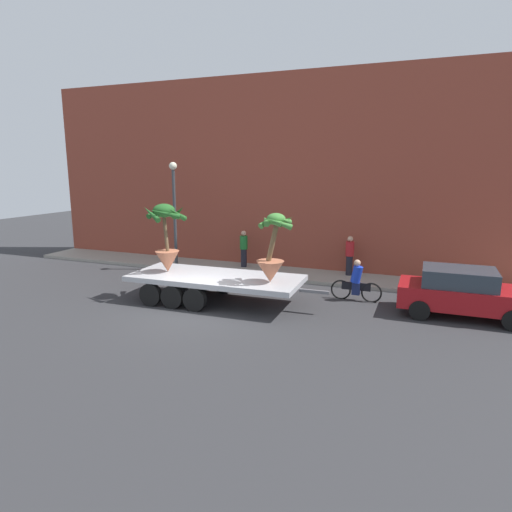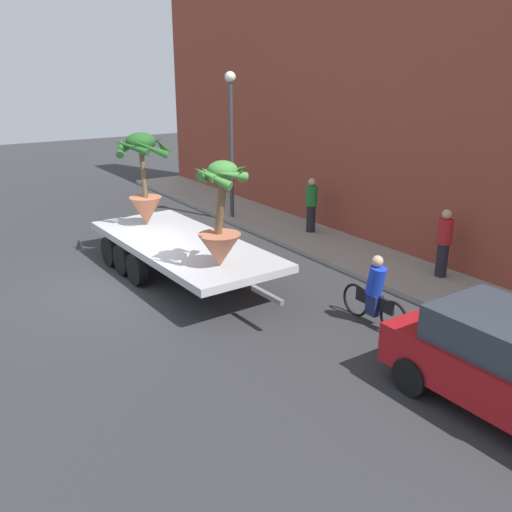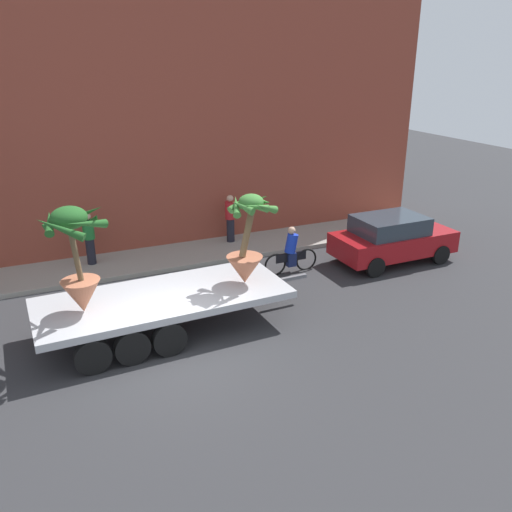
{
  "view_description": "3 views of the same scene",
  "coord_description": "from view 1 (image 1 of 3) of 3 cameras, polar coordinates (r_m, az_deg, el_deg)",
  "views": [
    {
      "loc": [
        7.1,
        -12.24,
        4.77
      ],
      "look_at": [
        1.31,
        2.27,
        1.61
      ],
      "focal_mm": 31.02,
      "sensor_mm": 36.0,
      "label": 1
    },
    {
      "loc": [
        12.09,
        -4.39,
        5.08
      ],
      "look_at": [
        3.23,
        1.52,
        1.44
      ],
      "focal_mm": 38.72,
      "sensor_mm": 36.0,
      "label": 2
    },
    {
      "loc": [
        -2.64,
        -10.35,
        6.54
      ],
      "look_at": [
        2.69,
        1.57,
        1.53
      ],
      "focal_mm": 37.38,
      "sensor_mm": 36.0,
      "label": 3
    }
  ],
  "objects": [
    {
      "name": "ground_plane",
      "position": [
        14.93,
        -7.97,
        -7.3
      ],
      "size": [
        60.0,
        60.0,
        0.0
      ],
      "primitive_type": "plane",
      "color": "#2D2D30"
    },
    {
      "name": "sidewalk",
      "position": [
        20.22,
        0.59,
        -1.98
      ],
      "size": [
        24.0,
        2.2,
        0.15
      ],
      "primitive_type": "cube",
      "color": "gray",
      "rests_on": "ground"
    },
    {
      "name": "building_facade",
      "position": [
        21.26,
        2.3,
        10.54
      ],
      "size": [
        24.0,
        1.2,
        8.88
      ],
      "primitive_type": "cube",
      "color": "brown",
      "rests_on": "ground"
    },
    {
      "name": "flatbed_trailer",
      "position": [
        15.91,
        -6.03,
        -3.16
      ],
      "size": [
        7.16,
        2.68,
        0.98
      ],
      "color": "#B7BABF",
      "rests_on": "ground"
    },
    {
      "name": "potted_palm_rear",
      "position": [
        14.58,
        2.12,
        0.43
      ],
      "size": [
        1.31,
        1.3,
        2.32
      ],
      "color": "#B26647",
      "rests_on": "flatbed_trailer"
    },
    {
      "name": "potted_palm_middle",
      "position": [
        16.34,
        -11.5,
        2.31
      ],
      "size": [
        1.55,
        1.66,
        2.5
      ],
      "color": "#B26647",
      "rests_on": "flatbed_trailer"
    },
    {
      "name": "cyclist",
      "position": [
        16.38,
        12.81,
        -3.34
      ],
      "size": [
        1.84,
        0.34,
        1.54
      ],
      "color": "black",
      "rests_on": "ground"
    },
    {
      "name": "parked_car",
      "position": [
        15.7,
        25.1,
        -4.22
      ],
      "size": [
        4.03,
        1.91,
        1.58
      ],
      "color": "maroon",
      "rests_on": "ground"
    },
    {
      "name": "pedestrian_near_gate",
      "position": [
        20.63,
        -1.59,
        1.03
      ],
      "size": [
        0.36,
        0.36,
        1.71
      ],
      "color": "black",
      "rests_on": "sidewalk"
    },
    {
      "name": "pedestrian_far_left",
      "position": [
        19.44,
        11.98,
        0.14
      ],
      "size": [
        0.36,
        0.36,
        1.71
      ],
      "color": "black",
      "rests_on": "sidewalk"
    },
    {
      "name": "street_lamp",
      "position": [
        20.79,
        -10.5,
        7.01
      ],
      "size": [
        0.36,
        0.36,
        4.83
      ],
      "color": "#383D42",
      "rests_on": "sidewalk"
    }
  ]
}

